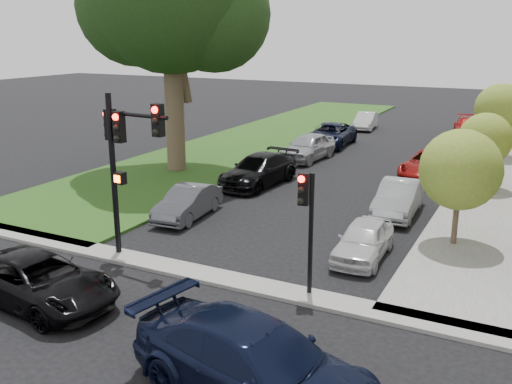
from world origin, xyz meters
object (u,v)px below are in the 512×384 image
at_px(car_cross_far, 256,364).
at_px(traffic_signal_secondary, 307,211).
at_px(car_parked_9, 366,121).
at_px(small_tree_b, 485,139).
at_px(traffic_signal_main, 123,147).
at_px(car_parked_2, 430,165).
at_px(car_parked_7, 308,147).
at_px(car_parked_1, 398,198).
at_px(small_tree_a, 460,170).
at_px(small_tree_c, 501,109).
at_px(car_parked_4, 468,127).
at_px(car_parked_6, 259,170).
at_px(car_parked_8, 330,135).
at_px(car_parked_0, 363,240).
at_px(car_cross_near, 38,280).
at_px(car_parked_3, 452,143).
at_px(car_parked_5, 188,203).

bearing_deg(car_cross_far, traffic_signal_secondary, 22.20).
height_order(car_cross_far, car_parked_9, car_cross_far).
distance_m(small_tree_b, traffic_signal_main, 17.25).
height_order(car_parked_2, car_parked_7, car_parked_7).
relative_size(car_parked_1, car_parked_9, 1.09).
xyz_separation_m(small_tree_a, car_parked_7, (-9.87, 10.87, -1.99)).
distance_m(small_tree_c, traffic_signal_secondary, 22.62).
bearing_deg(traffic_signal_secondary, car_parked_4, 88.49).
xyz_separation_m(car_parked_6, car_parked_8, (-0.29, 11.15, -0.00)).
distance_m(small_tree_c, car_parked_0, 19.22).
relative_size(small_tree_b, car_cross_far, 0.64).
distance_m(car_cross_near, car_parked_3, 27.41).
bearing_deg(car_parked_3, car_cross_far, -87.41).
bearing_deg(traffic_signal_secondary, car_cross_near, -149.33).
bearing_deg(car_parked_1, traffic_signal_secondary, -96.58).
bearing_deg(traffic_signal_secondary, car_parked_7, 111.61).
xyz_separation_m(small_tree_a, car_parked_0, (-2.54, -2.49, -2.14)).
bearing_deg(car_parked_7, car_parked_4, 63.35).
relative_size(traffic_signal_secondary, car_parked_1, 0.85).
relative_size(small_tree_a, car_parked_4, 0.86).
bearing_deg(traffic_signal_main, car_parked_8, 91.61).
xyz_separation_m(car_parked_1, car_parked_7, (-7.25, 8.11, 0.08)).
bearing_deg(car_parked_0, car_parked_5, 170.46).
height_order(small_tree_b, car_parked_9, small_tree_b).
bearing_deg(car_parked_4, car_parked_6, -119.60).
bearing_deg(car_parked_1, car_parked_4, 86.74).
relative_size(car_cross_near, car_parked_0, 1.32).
xyz_separation_m(traffic_signal_secondary, car_parked_7, (-6.67, 16.84, -1.75)).
height_order(car_parked_2, car_parked_3, car_parked_2).
distance_m(car_cross_far, car_parked_2, 20.67).
bearing_deg(car_cross_near, small_tree_a, -38.61).
relative_size(car_parked_0, car_parked_1, 0.87).
relative_size(traffic_signal_secondary, car_parked_0, 0.98).
bearing_deg(car_parked_3, car_parked_8, -169.30).
height_order(car_parked_4, car_parked_8, car_parked_8).
relative_size(small_tree_c, car_parked_1, 1.04).
bearing_deg(traffic_signal_main, small_tree_c, 66.81).
distance_m(small_tree_c, car_parked_6, 15.70).
height_order(small_tree_b, car_cross_near, small_tree_b).
relative_size(car_parked_0, car_parked_5, 0.96).
height_order(car_parked_5, car_parked_7, car_parked_7).
bearing_deg(car_parked_4, car_parked_2, -98.81).
distance_m(small_tree_a, small_tree_b, 8.36).
relative_size(traffic_signal_main, car_parked_0, 1.46).
xyz_separation_m(car_cross_far, car_parked_4, (-0.16, 34.11, -0.13)).
relative_size(small_tree_b, car_parked_0, 1.00).
distance_m(traffic_signal_secondary, car_parked_5, 8.46).
bearing_deg(car_parked_7, traffic_signal_secondary, -63.91).
relative_size(car_cross_far, car_parked_8, 1.07).
bearing_deg(car_parked_9, traffic_signal_secondary, -83.60).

